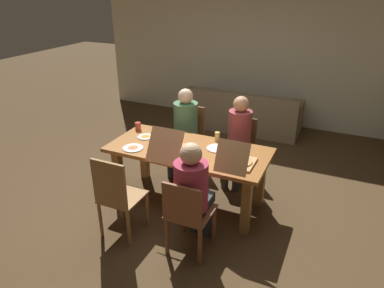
# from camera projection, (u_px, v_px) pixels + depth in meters

# --- Properties ---
(ground_plane) EXTENTS (20.00, 20.00, 0.00)m
(ground_plane) POSITION_uv_depth(u_px,v_px,m) (189.00, 201.00, 4.59)
(ground_plane) COLOR #4B361F
(back_wall) EXTENTS (6.65, 0.12, 2.90)m
(back_wall) POSITION_uv_depth(u_px,v_px,m) (262.00, 47.00, 6.71)
(back_wall) COLOR silver
(back_wall) RESTS_ON ground
(dining_table) EXTENTS (1.94, 0.89, 0.76)m
(dining_table) POSITION_uv_depth(u_px,v_px,m) (189.00, 157.00, 4.33)
(dining_table) COLOR #9C5F2C
(dining_table) RESTS_ON ground
(chair_0) EXTENTS (0.39, 0.43, 0.87)m
(chair_0) POSITION_uv_depth(u_px,v_px,m) (240.00, 147.00, 4.98)
(chair_0) COLOR brown
(chair_0) RESTS_ON ground
(person_0) EXTENTS (0.32, 0.51, 1.23)m
(person_0) POSITION_uv_depth(u_px,v_px,m) (238.00, 134.00, 4.77)
(person_0) COLOR #3B3F3D
(person_0) RESTS_ON ground
(chair_1) EXTENTS (0.43, 0.45, 0.87)m
(chair_1) POSITION_uv_depth(u_px,v_px,m) (187.00, 215.00, 3.54)
(chair_1) COLOR brown
(chair_1) RESTS_ON ground
(person_1) EXTENTS (0.34, 0.49, 1.22)m
(person_1) POSITION_uv_depth(u_px,v_px,m) (193.00, 187.00, 3.54)
(person_1) COLOR #30373C
(person_1) RESTS_ON ground
(chair_2) EXTENTS (0.43, 0.43, 0.94)m
(chair_2) POSITION_uv_depth(u_px,v_px,m) (189.00, 136.00, 5.25)
(chair_2) COLOR brown
(chair_2) RESTS_ON ground
(person_2) EXTENTS (0.35, 0.55, 1.24)m
(person_2) POSITION_uv_depth(u_px,v_px,m) (184.00, 125.00, 5.04)
(person_2) COLOR #2C2D3E
(person_2) RESTS_ON ground
(chair_3) EXTENTS (0.42, 0.44, 0.97)m
(chair_3) POSITION_uv_depth(u_px,v_px,m) (117.00, 195.00, 3.75)
(chair_3) COLOR olive
(chair_3) RESTS_ON ground
(pizza_box_0) EXTENTS (0.40, 0.60, 0.37)m
(pizza_box_0) POSITION_uv_depth(u_px,v_px,m) (175.00, 149.00, 4.13)
(pizza_box_0) COLOR tan
(pizza_box_0) RESTS_ON dining_table
(pizza_box_1) EXTENTS (0.35, 0.49, 0.35)m
(pizza_box_1) POSITION_uv_depth(u_px,v_px,m) (237.00, 161.00, 3.87)
(pizza_box_1) COLOR tan
(pizza_box_1) RESTS_ON dining_table
(plate_0) EXTENTS (0.21, 0.21, 0.03)m
(plate_0) POSITION_uv_depth(u_px,v_px,m) (146.00, 137.00, 4.58)
(plate_0) COLOR white
(plate_0) RESTS_ON dining_table
(plate_1) EXTENTS (0.25, 0.25, 0.03)m
(plate_1) POSITION_uv_depth(u_px,v_px,m) (133.00, 148.00, 4.27)
(plate_1) COLOR white
(plate_1) RESTS_ON dining_table
(plate_2) EXTENTS (0.25, 0.25, 0.01)m
(plate_2) POSITION_uv_depth(u_px,v_px,m) (172.00, 135.00, 4.63)
(plate_2) COLOR white
(plate_2) RESTS_ON dining_table
(plate_3) EXTENTS (0.26, 0.26, 0.01)m
(plate_3) POSITION_uv_depth(u_px,v_px,m) (217.00, 148.00, 4.26)
(plate_3) COLOR white
(plate_3) RESTS_ON dining_table
(drinking_glass_0) EXTENTS (0.07, 0.07, 0.12)m
(drinking_glass_0) POSITION_uv_depth(u_px,v_px,m) (160.00, 137.00, 4.43)
(drinking_glass_0) COLOR silver
(drinking_glass_0) RESTS_ON dining_table
(drinking_glass_1) EXTENTS (0.08, 0.08, 0.11)m
(drinking_glass_1) POSITION_uv_depth(u_px,v_px,m) (138.00, 126.00, 4.78)
(drinking_glass_1) COLOR #BD4833
(drinking_glass_1) RESTS_ON dining_table
(drinking_glass_2) EXTENTS (0.06, 0.06, 0.12)m
(drinking_glass_2) POSITION_uv_depth(u_px,v_px,m) (217.00, 137.00, 4.45)
(drinking_glass_2) COLOR #DDC363
(drinking_glass_2) RESTS_ON dining_table
(couch) EXTENTS (2.07, 0.79, 0.78)m
(couch) POSITION_uv_depth(u_px,v_px,m) (243.00, 115.00, 6.72)
(couch) COLOR #837459
(couch) RESTS_ON ground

